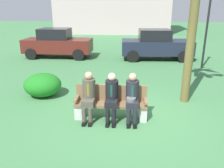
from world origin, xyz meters
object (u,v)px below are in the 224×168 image
object	(u,v)px
seated_man_middle	(112,95)
parked_car_far	(156,45)
parked_car_near	(57,43)
street_lamp	(208,21)
seated_man_left	(89,94)
shrub_near_bench	(43,85)
seated_man_right	(132,95)
park_bench	(111,103)

from	to	relation	value
seated_man_middle	parked_car_far	size ratio (longest dim) A/B	0.32
parked_car_near	street_lamp	world-z (taller)	street_lamp
seated_man_left	seated_man_middle	xyz separation A→B (m)	(0.60, -0.00, -0.01)
shrub_near_bench	parked_car_far	world-z (taller)	parked_car_far
seated_man_left	street_lamp	bearing A→B (deg)	51.31
parked_car_far	street_lamp	distance (m)	3.05
seated_man_right	parked_car_far	bearing A→B (deg)	79.70
seated_man_left	parked_car_near	bearing A→B (deg)	113.04
parked_car_near	parked_car_far	xyz separation A→B (m)	(5.71, -0.09, 0.00)
park_bench	parked_car_near	size ratio (longest dim) A/B	0.49
park_bench	seated_man_middle	world-z (taller)	seated_man_middle
seated_man_middle	parked_car_near	size ratio (longest dim) A/B	0.33
seated_man_middle	shrub_near_bench	bearing A→B (deg)	148.31
shrub_near_bench	parked_car_near	size ratio (longest dim) A/B	0.32
parked_car_near	street_lamp	xyz separation A→B (m)	(7.82, -1.81, 1.39)
parked_car_near	seated_man_middle	bearing A→B (deg)	-63.20
seated_man_middle	shrub_near_bench	distance (m)	2.90
seated_man_middle	parked_car_far	bearing A→B (deg)	75.78
seated_man_middle	seated_man_right	bearing A→B (deg)	-0.52
seated_man_left	park_bench	bearing A→B (deg)	12.31
seated_man_right	shrub_near_bench	size ratio (longest dim) A/B	1.03
parked_car_far	street_lamp	world-z (taller)	street_lamp
seated_man_left	parked_car_far	world-z (taller)	parked_car_far
seated_man_middle	street_lamp	distance (m)	7.17
park_bench	seated_man_right	world-z (taller)	seated_man_right
seated_man_left	shrub_near_bench	size ratio (longest dim) A/B	1.04
seated_man_right	park_bench	bearing A→B (deg)	166.73
seated_man_left	seated_man_middle	distance (m)	0.61
park_bench	street_lamp	xyz separation A→B (m)	(4.03, 5.63, 1.80)
shrub_near_bench	parked_car_far	size ratio (longest dim) A/B	0.31
seated_man_right	shrub_near_bench	distance (m)	3.37
street_lamp	seated_man_right	bearing A→B (deg)	-121.05
parked_car_far	shrub_near_bench	bearing A→B (deg)	-126.12
street_lamp	park_bench	bearing A→B (deg)	-125.61
park_bench	shrub_near_bench	distance (m)	2.79
shrub_near_bench	street_lamp	xyz separation A→B (m)	(6.46, 4.24, 1.84)
seated_man_right	parked_car_near	distance (m)	8.73
seated_man_right	street_lamp	size ratio (longest dim) A/B	0.35
seated_man_middle	street_lamp	size ratio (longest dim) A/B	0.35
seated_man_middle	parked_car_near	xyz separation A→B (m)	(-3.82, 7.56, 0.12)
park_bench	seated_man_right	xyz separation A→B (m)	(0.56, -0.13, 0.29)
seated_man_left	parked_car_near	distance (m)	8.21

